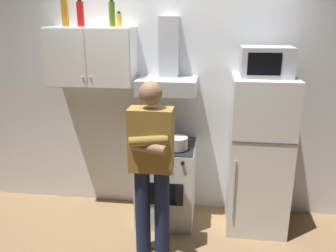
{
  "coord_description": "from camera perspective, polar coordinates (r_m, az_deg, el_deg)",
  "views": [
    {
      "loc": [
        0.42,
        -3.14,
        2.14
      ],
      "look_at": [
        0.0,
        0.0,
        1.15
      ],
      "focal_mm": 37.23,
      "sensor_mm": 36.0,
      "label": 1
    }
  ],
  "objects": [
    {
      "name": "ground_plane",
      "position": [
        3.82,
        0.0,
        -16.69
      ],
      "size": [
        7.0,
        7.0,
        0.0
      ],
      "primitive_type": "plane",
      "color": "olive"
    },
    {
      "name": "back_wall_tiled",
      "position": [
        3.84,
        1.19,
        5.5
      ],
      "size": [
        4.8,
        0.1,
        2.7
      ],
      "primitive_type": "cube",
      "color": "white",
      "rests_on": "ground_plane"
    },
    {
      "name": "upper_cabinet",
      "position": [
        3.75,
        -12.43,
        11.01
      ],
      "size": [
        0.9,
        0.37,
        0.6
      ],
      "color": "white"
    },
    {
      "name": "stove_oven",
      "position": [
        3.82,
        -0.25,
        -9.16
      ],
      "size": [
        0.6,
        0.62,
        0.87
      ],
      "color": "white",
      "rests_on": "ground_plane"
    },
    {
      "name": "range_hood",
      "position": [
        3.59,
        0.0,
        8.66
      ],
      "size": [
        0.6,
        0.44,
        0.75
      ],
      "color": "#B7BABF"
    },
    {
      "name": "refrigerator",
      "position": [
        3.68,
        14.63,
        -4.61
      ],
      "size": [
        0.6,
        0.62,
        1.6
      ],
      "color": "white",
      "rests_on": "ground_plane"
    },
    {
      "name": "microwave",
      "position": [
        3.46,
        15.78,
        10.09
      ],
      "size": [
        0.48,
        0.37,
        0.28
      ],
      "color": "#B7BABF",
      "rests_on": "refrigerator"
    },
    {
      "name": "person_standing",
      "position": [
        3.09,
        -2.73,
        -6.31
      ],
      "size": [
        0.38,
        0.33,
        1.64
      ],
      "color": "#192342",
      "rests_on": "ground_plane"
    },
    {
      "name": "cooking_pot",
      "position": [
        3.5,
        1.58,
        -2.8
      ],
      "size": [
        0.31,
        0.21,
        0.12
      ],
      "color": "#B7BABF",
      "rests_on": "stove_oven"
    },
    {
      "name": "bottle_soda_red",
      "position": [
        3.74,
        -14.15,
        17.36
      ],
      "size": [
        0.07,
        0.07,
        0.26
      ],
      "color": "red",
      "rests_on": "upper_cabinet"
    },
    {
      "name": "bottle_liquor_amber",
      "position": [
        3.87,
        -16.58,
        17.75
      ],
      "size": [
        0.07,
        0.07,
        0.34
      ],
      "color": "#B7721E",
      "rests_on": "upper_cabinet"
    },
    {
      "name": "bottle_olive_oil",
      "position": [
        3.68,
        -9.15,
        17.64
      ],
      "size": [
        0.06,
        0.06,
        0.26
      ],
      "color": "#4C6B19",
      "rests_on": "upper_cabinet"
    },
    {
      "name": "bottle_spice_jar",
      "position": [
        3.63,
        -8.01,
        16.84
      ],
      "size": [
        0.05,
        0.05,
        0.15
      ],
      "color": "gold",
      "rests_on": "upper_cabinet"
    }
  ]
}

